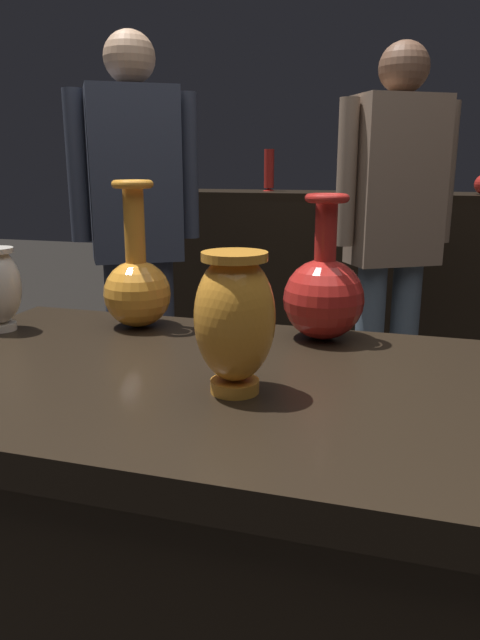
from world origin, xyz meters
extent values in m
cube|color=black|center=(0.00, 0.00, 0.38)|extent=(1.10, 0.59, 0.75)
cube|color=black|center=(0.00, 0.00, 0.78)|extent=(1.20, 0.64, 0.05)
cube|color=black|center=(0.00, 2.20, 0.47)|extent=(2.60, 0.40, 0.95)
cube|color=black|center=(0.00, 2.20, 0.97)|extent=(2.60, 0.40, 0.04)
cylinder|color=orange|center=(0.00, -0.06, 0.81)|extent=(0.07, 0.07, 0.02)
ellipsoid|color=orange|center=(0.00, -0.06, 0.91)|extent=(0.12, 0.12, 0.19)
cylinder|color=orange|center=(0.00, -0.06, 1.00)|extent=(0.09, 0.09, 0.01)
cylinder|color=silver|center=(-0.55, 0.12, 0.81)|extent=(0.06, 0.06, 0.01)
sphere|color=orange|center=(-0.30, 0.23, 0.87)|extent=(0.14, 0.14, 0.14)
cylinder|color=orange|center=(-0.30, 0.23, 1.00)|extent=(0.04, 0.04, 0.16)
torus|color=orange|center=(-0.30, 0.23, 1.08)|extent=(0.08, 0.08, 0.02)
sphere|color=red|center=(0.08, 0.25, 0.88)|extent=(0.15, 0.15, 0.15)
cylinder|color=red|center=(0.08, 0.25, 1.00)|extent=(0.04, 0.04, 0.12)
torus|color=red|center=(0.08, 0.25, 1.06)|extent=(0.08, 0.08, 0.02)
cylinder|color=silver|center=(0.00, 2.15, 1.00)|extent=(0.05, 0.05, 0.01)
cylinder|color=silver|center=(0.00, 2.15, 1.02)|extent=(0.02, 0.02, 0.05)
ellipsoid|color=silver|center=(0.00, 2.15, 1.08)|extent=(0.15, 0.15, 0.06)
cylinder|color=#477A38|center=(-1.04, 2.23, 1.00)|extent=(0.06, 0.06, 0.02)
ellipsoid|color=#477A38|center=(-1.04, 2.23, 1.09)|extent=(0.11, 0.11, 0.16)
cylinder|color=#477A38|center=(-1.04, 2.23, 1.16)|extent=(0.09, 0.09, 0.01)
cone|color=red|center=(-0.52, 2.24, 1.00)|extent=(0.07, 0.07, 0.01)
cylinder|color=red|center=(-0.52, 2.24, 1.10)|extent=(0.05, 0.05, 0.20)
cylinder|color=#333847|center=(-0.69, 1.21, 0.39)|extent=(0.11, 0.11, 0.78)
cylinder|color=#333847|center=(-0.82, 1.13, 0.39)|extent=(0.11, 0.11, 0.78)
cube|color=#333847|center=(-0.76, 1.17, 1.08)|extent=(0.37, 0.32, 0.61)
sphere|color=tan|center=(-0.76, 1.17, 1.48)|extent=(0.18, 0.18, 0.18)
cylinder|color=#333847|center=(-0.59, 1.28, 1.11)|extent=(0.07, 0.07, 0.52)
cylinder|color=#333847|center=(-0.93, 1.06, 1.11)|extent=(0.07, 0.07, 0.52)
cylinder|color=slate|center=(0.22, 1.49, 0.38)|extent=(0.11, 0.11, 0.76)
cylinder|color=slate|center=(0.09, 1.41, 0.38)|extent=(0.11, 0.11, 0.76)
cube|color=#846B56|center=(0.15, 1.45, 1.06)|extent=(0.37, 0.32, 0.60)
sphere|color=brown|center=(0.15, 1.45, 1.45)|extent=(0.18, 0.18, 0.18)
cylinder|color=#846B56|center=(0.32, 1.56, 1.09)|extent=(0.07, 0.07, 0.51)
cylinder|color=#846B56|center=(-0.02, 1.35, 1.09)|extent=(0.07, 0.07, 0.51)
camera|label=1|loc=(0.24, -0.84, 1.12)|focal=33.25mm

